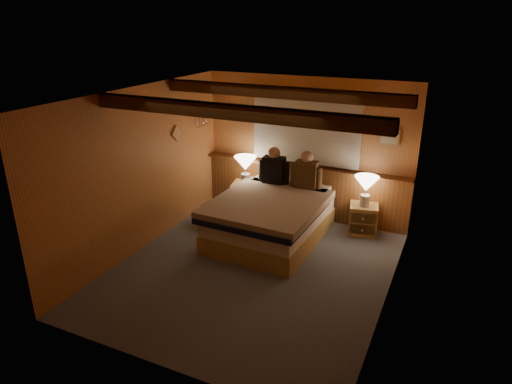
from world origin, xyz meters
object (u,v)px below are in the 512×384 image
Objects in this scene: nightstand_left at (247,198)px; person_left at (274,168)px; lamp_left at (245,165)px; duffel_bag at (219,214)px; lamp_right at (366,186)px; bed at (270,218)px; nightstand_right at (363,219)px; person_right at (306,173)px.

nightstand_left is 0.91× the size of person_left.
lamp_left is 0.96m from duffel_bag.
lamp_left reaches higher than lamp_right.
duffel_bag is at bearing -112.69° from lamp_left.
duffel_bag is (-0.24, -0.60, -0.11)m from nightstand_left.
bed is at bearing -148.28° from lamp_right.
person_left is at bearing 173.09° from nightstand_right.
lamp_left is 0.79× the size of person_left.
lamp_left reaches higher than nightstand_right.
person_left reaches higher than nightstand_right.
lamp_right is at bearing -0.31° from person_left.
lamp_right is at bearing 1.03° from person_right.
person_right reaches higher than nightstand_left.
lamp_left is at bearing 171.43° from person_left.
person_left reaches higher than bed.
bed reaches higher than nightstand_right.
nightstand_left is 0.66m from duffel_bag.
person_left is (0.55, -0.08, 0.66)m from nightstand_left.
nightstand_right is at bearing 2.52° from lamp_left.
bed is 1.11m from nightstand_left.
duffel_bag is at bearing -123.74° from nightstand_left.
lamp_left reaches higher than duffel_bag.
duffel_bag is (-2.30, -0.65, -0.08)m from nightstand_right.
nightstand_left is 2.14m from lamp_right.
person_right reaches higher than lamp_right.
person_right is 1.64m from duffel_bag.
nightstand_right is 1.67m from person_left.
bed is 1.58m from lamp_right.
person_left reaches higher than person_right.
person_left reaches higher than nightstand_left.
person_right reaches higher than nightstand_right.
lamp_right is 0.78× the size of person_right.
lamp_left is (-0.00, -0.04, 0.63)m from nightstand_left.
lamp_right is 0.91× the size of duffel_bag.
lamp_left is at bearing 174.91° from person_right.
nightstand_right is 0.94× the size of duffel_bag.
person_left is (-0.24, 0.69, 0.58)m from bed.
bed is 4.07× the size of lamp_left.
lamp_left reaches higher than nightstand_left.
nightstand_left reaches higher than nightstand_right.
nightstand_left is at bearing 137.06° from bed.
lamp_right is 1.53m from person_left.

